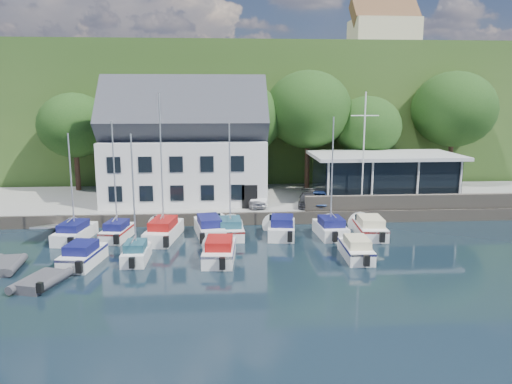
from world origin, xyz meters
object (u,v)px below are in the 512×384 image
boat_r1_0 (71,182)px  boat_r1_4 (230,179)px  harbor_building (185,152)px  boat_r1_7 (369,226)px  club_pavilion (383,176)px  boat_r1_3 (209,226)px  dinghy_0 (5,264)px  boat_r2_0 (83,253)px  flagpole (364,151)px  boat_r2_2 (219,249)px  dinghy_1 (41,280)px  car_silver (253,200)px  boat_r1_2 (162,174)px  boat_r2_1 (134,198)px  car_blue (319,198)px  boat_r1_1 (115,182)px  boat_r1_5 (282,226)px  car_white (260,197)px  boat_r1_6 (332,176)px  boat_r2_4 (356,247)px  car_dgrey (308,199)px

boat_r1_0 → boat_r1_4: bearing=9.9°
harbor_building → boat_r1_7: (14.16, -9.25, -4.61)m
club_pavilion → boat_r1_3: bearing=-152.9°
club_pavilion → dinghy_0: club_pavilion is taller
boat_r2_0 → flagpole: bearing=35.6°
boat_r2_2 → dinghy_1: boat_r2_2 is taller
harbor_building → boat_r2_0: (-5.48, -14.47, -4.62)m
harbor_building → boat_r1_0: size_ratio=1.69×
car_silver → boat_r2_2: (-2.90, -10.97, -0.83)m
boat_r1_2 → boat_r2_1: boat_r1_2 is taller
car_blue → boat_r2_0: size_ratio=0.70×
flagpole → dinghy_0: flagpole is taller
harbor_building → boat_r2_2: harbor_building is taller
boat_r1_1 → boat_r1_3: 7.52m
harbor_building → boat_r2_1: 14.29m
flagpole → boat_r1_5: flagpole is taller
car_white → boat_r2_0: car_white is taller
boat_r1_6 → boat_r2_2: bearing=-152.5°
boat_r1_4 → boat_r1_7: bearing=-5.1°
boat_r2_0 → boat_r1_4: bearing=40.7°
boat_r1_3 → boat_r2_4: 11.15m
car_dgrey → boat_r1_6: size_ratio=0.43×
boat_r1_5 → dinghy_0: bearing=-152.4°
boat_r2_0 → dinghy_0: size_ratio=1.66×
flagpole → boat_r1_5: size_ratio=1.70×
car_blue → boat_r1_7: size_ratio=0.58×
harbor_building → flagpole: size_ratio=1.50×
harbor_building → boat_r2_0: harbor_building is taller
boat_r1_5 → boat_r2_2: boat_r1_5 is taller
flagpole → boat_r1_2: bearing=-163.0°
boat_r1_0 → boat_r2_0: size_ratio=1.59×
club_pavilion → car_silver: 12.53m
car_blue → boat_r1_1: boat_r1_1 is taller
car_white → boat_r1_4: bearing=-105.6°
car_white → boat_r2_0: (-11.94, -11.92, -0.91)m
car_dgrey → harbor_building: bearing=174.3°
boat_r1_6 → dinghy_1: (-18.03, -8.65, -4.16)m
boat_r1_1 → dinghy_0: boat_r1_1 is taller
car_white → harbor_building: bearing=166.3°
car_blue → boat_r1_4: size_ratio=0.44×
harbor_building → club_pavilion: bearing=-1.6°
boat_r1_4 → club_pavilion: bearing=27.7°
car_silver → car_dgrey: size_ratio=0.88×
car_white → boat_r2_1: boat_r2_1 is taller
car_dgrey → dinghy_1: (-17.37, -14.58, -1.19)m
boat_r1_1 → boat_r1_5: size_ratio=1.49×
flagpole → dinghy_1: 26.27m
flagpole → boat_r1_0: 22.97m
harbor_building → car_dgrey: 11.71m
boat_r2_1 → boat_r2_2: (5.24, -0.17, -3.35)m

